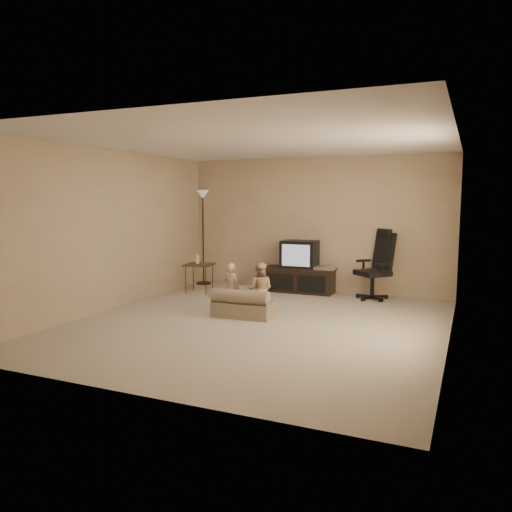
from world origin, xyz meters
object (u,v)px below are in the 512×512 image
at_px(office_chair, 376,274).
at_px(tv_stand, 300,271).
at_px(child_sofa, 243,305).
at_px(toddler_right, 260,289).
at_px(side_table, 199,265).
at_px(floor_lamp, 203,216).
at_px(toddler_left, 231,288).

bearing_deg(office_chair, tv_stand, -140.97).
bearing_deg(child_sofa, toddler_right, 36.22).
relative_size(side_table, child_sofa, 0.81).
distance_m(floor_lamp, toddler_right, 3.16).
height_order(tv_stand, floor_lamp, floor_lamp).
xyz_separation_m(floor_lamp, child_sofa, (1.95, -2.26, -1.22)).
height_order(floor_lamp, toddler_right, floor_lamp).
relative_size(tv_stand, floor_lamp, 0.71).
xyz_separation_m(side_table, toddler_right, (1.76, -1.26, -0.11)).
height_order(child_sofa, toddler_right, toddler_right).
height_order(floor_lamp, toddler_left, floor_lamp).
xyz_separation_m(office_chair, child_sofa, (-1.56, -2.12, -0.26)).
relative_size(office_chair, toddler_left, 1.58).
height_order(tv_stand, toddler_right, tv_stand).
relative_size(child_sofa, toddler_right, 1.11).
xyz_separation_m(office_chair, toddler_right, (-1.36, -1.96, -0.03)).
distance_m(office_chair, toddler_right, 2.38).
bearing_deg(toddler_left, child_sofa, 160.34).
xyz_separation_m(tv_stand, office_chair, (1.42, -0.08, 0.04)).
bearing_deg(child_sofa, toddler_left, 144.37).
bearing_deg(toddler_left, side_table, -31.19).
distance_m(child_sofa, toddler_right, 0.35).
distance_m(tv_stand, child_sofa, 2.22).
distance_m(tv_stand, toddler_left, 2.07).
bearing_deg(side_table, office_chair, 12.56).
bearing_deg(child_sofa, office_chair, 50.67).
distance_m(tv_stand, toddler_right, 2.04).
distance_m(side_table, toddler_left, 1.80).
relative_size(child_sofa, toddler_left, 1.17).
relative_size(side_table, toddler_left, 0.94).
relative_size(tv_stand, toddler_left, 1.76).
height_order(side_table, toddler_right, toddler_right).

